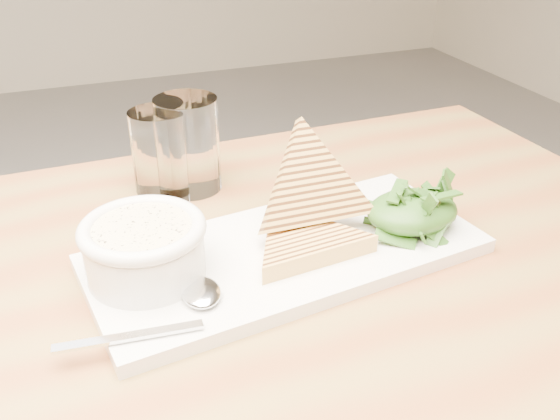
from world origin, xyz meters
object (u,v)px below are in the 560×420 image
object	(u,v)px
glass_near	(160,151)
table_top	(230,304)
soup_bowl	(145,255)
glass_far	(188,145)
platter	(287,253)

from	to	relation	value
glass_near	table_top	bearing A→B (deg)	-85.81
soup_bowl	glass_far	size ratio (longest dim) A/B	0.95
glass_near	soup_bowl	bearing A→B (deg)	-105.24
table_top	glass_far	bearing A→B (deg)	85.55
table_top	platter	size ratio (longest dim) A/B	2.62
soup_bowl	glass_far	bearing A→B (deg)	65.30
table_top	soup_bowl	bearing A→B (deg)	157.91
glass_near	glass_far	size ratio (longest dim) A/B	0.88
table_top	soup_bowl	xyz separation A→B (m)	(-0.07, 0.03, 0.06)
platter	soup_bowl	distance (m)	0.15
soup_bowl	glass_far	xyz separation A→B (m)	(0.09, 0.20, 0.02)
table_top	glass_far	xyz separation A→B (m)	(0.02, 0.23, 0.08)
soup_bowl	glass_near	bearing A→B (deg)	74.76
platter	soup_bowl	bearing A→B (deg)	179.06
glass_far	glass_near	bearing A→B (deg)	167.26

